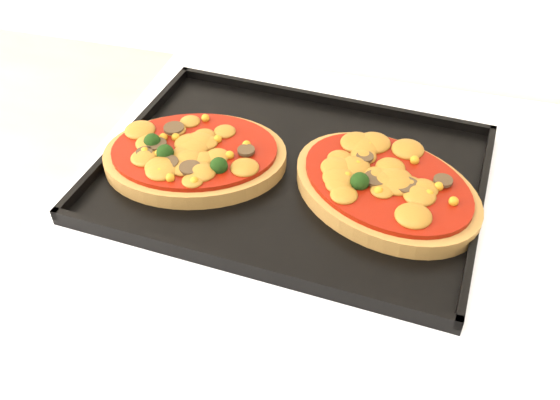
% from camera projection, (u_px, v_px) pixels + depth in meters
% --- Properties ---
extents(baking_tray, '(0.47, 0.36, 0.02)m').
position_uv_depth(baking_tray, '(291.00, 172.00, 0.74)').
color(baking_tray, black).
rests_on(baking_tray, stove).
extents(pizza_left, '(0.25, 0.21, 0.03)m').
position_uv_depth(pizza_left, '(195.00, 154.00, 0.75)').
color(pizza_left, '#A37438').
rests_on(pizza_left, baking_tray).
extents(pizza_right, '(0.28, 0.25, 0.03)m').
position_uv_depth(pizza_right, '(386.00, 186.00, 0.70)').
color(pizza_right, '#A37438').
rests_on(pizza_right, baking_tray).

